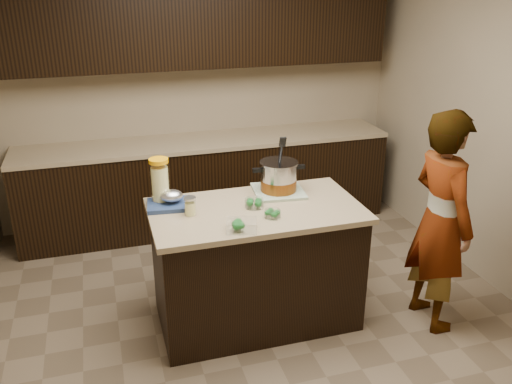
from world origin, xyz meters
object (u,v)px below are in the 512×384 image
island (256,265)px  stock_pot (279,178)px  lemonade_pitcher (160,183)px  person (441,221)px

island → stock_pot: size_ratio=3.68×
island → lemonade_pitcher: (-0.61, 0.26, 0.60)m
stock_pot → lemonade_pitcher: (-0.85, 0.04, 0.04)m
lemonade_pitcher → person: (1.85, -0.64, -0.25)m
island → stock_pot: bearing=43.2°
island → person: bearing=-16.7°
lemonade_pitcher → island: bearing=-23.3°
stock_pot → person: person is taller
island → stock_pot: stock_pot is taller
island → person: person is taller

